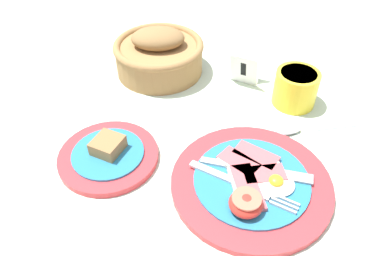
{
  "coord_description": "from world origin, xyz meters",
  "views": [
    {
      "loc": [
        0.09,
        -0.4,
        0.48
      ],
      "look_at": [
        -0.05,
        0.1,
        0.02
      ],
      "focal_mm": 35.0,
      "sensor_mm": 36.0,
      "label": 1
    }
  ],
  "objects_px": {
    "breakfast_plate": "(251,183)",
    "sugar_cup": "(296,87)",
    "teaspoon_by_saucer": "(297,129)",
    "number_card": "(245,67)",
    "bread_plate": "(109,154)",
    "bread_basket": "(159,54)"
  },
  "relations": [
    {
      "from": "sugar_cup",
      "to": "teaspoon_by_saucer",
      "type": "xyz_separation_m",
      "value": [
        0.01,
        -0.09,
        -0.03
      ]
    },
    {
      "from": "breakfast_plate",
      "to": "bread_plate",
      "type": "distance_m",
      "value": 0.25
    },
    {
      "from": "breakfast_plate",
      "to": "sugar_cup",
      "type": "xyz_separation_m",
      "value": [
        0.05,
        0.25,
        0.03
      ]
    },
    {
      "from": "number_card",
      "to": "teaspoon_by_saucer",
      "type": "distance_m",
      "value": 0.19
    },
    {
      "from": "number_card",
      "to": "teaspoon_by_saucer",
      "type": "relative_size",
      "value": 0.4
    },
    {
      "from": "bread_basket",
      "to": "sugar_cup",
      "type": "bearing_deg",
      "value": -6.96
    },
    {
      "from": "sugar_cup",
      "to": "teaspoon_by_saucer",
      "type": "height_order",
      "value": "sugar_cup"
    },
    {
      "from": "bread_basket",
      "to": "number_card",
      "type": "height_order",
      "value": "bread_basket"
    },
    {
      "from": "bread_basket",
      "to": "bread_plate",
      "type": "bearing_deg",
      "value": -88.88
    },
    {
      "from": "breakfast_plate",
      "to": "bread_basket",
      "type": "height_order",
      "value": "bread_basket"
    },
    {
      "from": "sugar_cup",
      "to": "number_card",
      "type": "distance_m",
      "value": 0.12
    },
    {
      "from": "breakfast_plate",
      "to": "teaspoon_by_saucer",
      "type": "distance_m",
      "value": 0.17
    },
    {
      "from": "bread_basket",
      "to": "number_card",
      "type": "distance_m",
      "value": 0.19
    },
    {
      "from": "number_card",
      "to": "bread_basket",
      "type": "bearing_deg",
      "value": -168.23
    },
    {
      "from": "sugar_cup",
      "to": "breakfast_plate",
      "type": "bearing_deg",
      "value": -101.09
    },
    {
      "from": "teaspoon_by_saucer",
      "to": "bread_basket",
      "type": "bearing_deg",
      "value": -46.31
    },
    {
      "from": "bread_plate",
      "to": "teaspoon_by_saucer",
      "type": "distance_m",
      "value": 0.35
    },
    {
      "from": "breakfast_plate",
      "to": "number_card",
      "type": "height_order",
      "value": "number_card"
    },
    {
      "from": "breakfast_plate",
      "to": "sugar_cup",
      "type": "bearing_deg",
      "value": 78.91
    },
    {
      "from": "breakfast_plate",
      "to": "number_card",
      "type": "relative_size",
      "value": 3.58
    },
    {
      "from": "number_card",
      "to": "sugar_cup",
      "type": "bearing_deg",
      "value": -13.27
    },
    {
      "from": "bread_plate",
      "to": "sugar_cup",
      "type": "xyz_separation_m",
      "value": [
        0.3,
        0.25,
        0.03
      ]
    }
  ]
}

